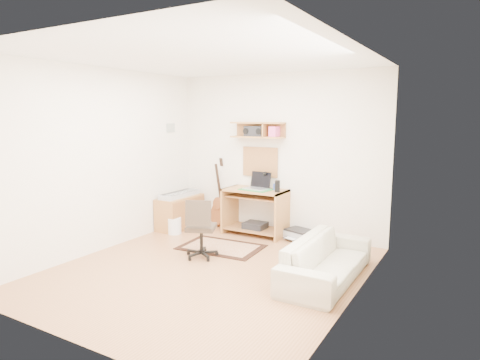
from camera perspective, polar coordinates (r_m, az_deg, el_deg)
The scene contains 22 objects.
floor at distance 5.43m, azimuth -4.29°, elevation -12.16°, with size 3.60×4.00×0.01m, color #B1774A.
ceiling at distance 5.11m, azimuth -4.63°, elevation 16.32°, with size 3.60×4.00×0.01m, color white.
back_wall at distance 6.84m, azimuth 5.11°, elevation 3.44°, with size 3.60×0.01×2.60m, color white.
left_wall at distance 6.30m, azimuth -18.12°, elevation 2.59°, with size 0.01×4.00×2.60m, color white.
right_wall at distance 4.36m, azimuth 15.52°, elevation 0.12°, with size 0.01×4.00×2.60m, color white.
wall_shelf at distance 6.84m, azimuth 2.39°, elevation 6.82°, with size 0.90×0.25×0.26m, color #B87D41.
cork_board at distance 6.97m, azimuth 2.77°, elevation 2.48°, with size 0.64×0.03×0.49m, color tan.
wall_photo at distance 7.35m, azimuth -9.41°, elevation 7.00°, with size 0.02×0.20×0.15m, color #4C8CBF.
desk at distance 6.86m, azimuth 2.08°, elevation -4.36°, with size 1.00×0.55×0.75m, color #B87D41, non-canonical shape.
laptop at distance 6.73m, azimuth 2.25°, elevation -0.14°, with size 0.37×0.37×0.28m, color silver, non-canonical shape.
speaker at distance 6.54m, azimuth 5.11°, elevation -0.85°, with size 0.08×0.08×0.18m, color black.
desk_lamp at distance 6.81m, azimuth 3.93°, elevation -0.05°, with size 0.09×0.09×0.28m, color black, non-canonical shape.
pencil_cup at distance 6.73m, azimuth 4.82°, elevation -0.94°, with size 0.07×0.07×0.10m, color #324898.
boombox at distance 6.86m, azimuth 1.96°, elevation 6.66°, with size 0.32×0.15×0.16m, color black.
rug at distance 6.28m, azimuth -2.57°, elevation -9.08°, with size 1.17×0.78×0.02m, color #CBB488.
task_chair at distance 5.78m, azimuth -5.29°, elevation -6.43°, with size 0.43×0.43×0.84m, color #352A1F, non-canonical shape.
cabinet at distance 7.36m, azimuth -8.16°, elevation -4.33°, with size 0.40×0.90×0.55m, color #B87D41.
music_keyboard at distance 7.29m, azimuth -8.22°, elevation -1.95°, with size 0.26×0.84×0.07m, color #B2B5BA.
guitar at distance 7.33m, azimuth -3.08°, elevation -1.69°, with size 0.32×0.20×1.20m, color #96552E, non-canonical shape.
waste_basket at distance 7.03m, azimuth -8.91°, elevation -6.18°, with size 0.22×0.22×0.27m, color white.
printer at distance 6.71m, azimuth 8.05°, elevation -7.29°, with size 0.41×0.32×0.15m, color #A5A8AA.
sofa at distance 5.12m, azimuth 11.72°, elevation -9.64°, with size 1.69×0.49×0.66m, color #BDB396.
Camera 1 is at (2.88, -4.17, 1.93)m, focal length 31.36 mm.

